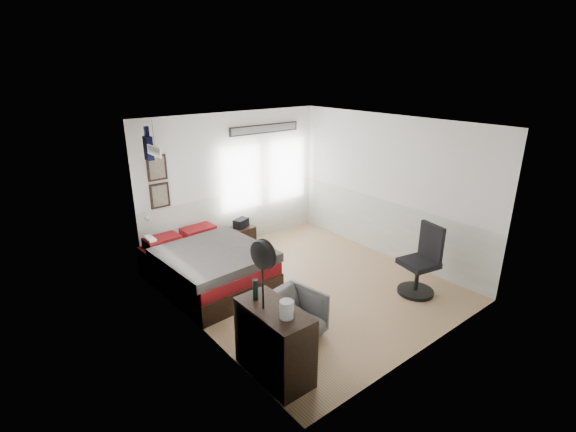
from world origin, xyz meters
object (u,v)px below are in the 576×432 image
object	(u,v)px
dresser	(274,342)
nightstand	(242,238)
bed	(208,266)
task_chair	(421,266)
armchair	(294,316)

from	to	relation	value
dresser	nightstand	world-z (taller)	dresser
bed	dresser	distance (m)	2.49
dresser	nightstand	size ratio (longest dim) A/B	2.12
nightstand	task_chair	xyz separation A→B (m)	(1.33, -3.27, 0.24)
bed	task_chair	world-z (taller)	task_chair
bed	nightstand	distance (m)	1.53
nightstand	task_chair	distance (m)	3.54
armchair	task_chair	xyz separation A→B (m)	(2.36, -0.35, 0.15)
dresser	nightstand	xyz separation A→B (m)	(1.68, 3.34, -0.21)
dresser	bed	bearing A→B (deg)	79.82
nightstand	dresser	bearing A→B (deg)	-121.25
armchair	task_chair	bearing A→B (deg)	-18.94
bed	dresser	xyz separation A→B (m)	(-0.44, -2.45, 0.11)
task_chair	armchair	bearing A→B (deg)	-176.82
bed	armchair	distance (m)	2.05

